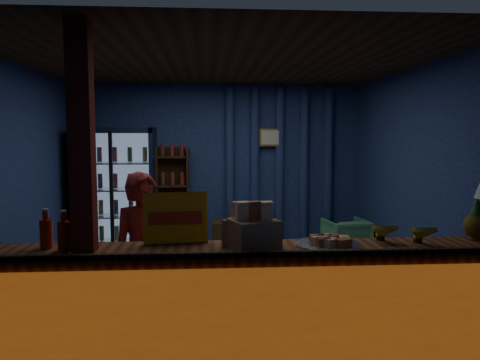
{
  "coord_description": "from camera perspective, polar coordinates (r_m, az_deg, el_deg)",
  "views": [
    {
      "loc": [
        -0.16,
        -5.3,
        1.78
      ],
      "look_at": [
        0.2,
        -0.2,
        1.3
      ],
      "focal_mm": 35.0,
      "sensor_mm": 36.0,
      "label": 1
    }
  ],
  "objects": [
    {
      "name": "bottle_shelf",
      "position": [
        7.45,
        -8.15,
        -2.25
      ],
      "size": [
        0.5,
        0.28,
        1.6
      ],
      "color": "#3C2813",
      "rests_on": "ground"
    },
    {
      "name": "ground",
      "position": [
        5.6,
        -2.23,
        -13.15
      ],
      "size": [
        4.6,
        4.6,
        0.0
      ],
      "primitive_type": "plane",
      "color": "#515154",
      "rests_on": "ground"
    },
    {
      "name": "banana_bunches",
      "position": [
        3.87,
        19.03,
        -6.03
      ],
      "size": [
        0.5,
        0.29,
        0.17
      ],
      "color": "yellow",
      "rests_on": "counter"
    },
    {
      "name": "shopkeeper",
      "position": [
        4.18,
        -11.64,
        -9.18
      ],
      "size": [
        0.62,
        0.51,
        1.47
      ],
      "primitive_type": "imported",
      "rotation": [
        0.0,
        0.0,
        0.34
      ],
      "color": "maroon",
      "rests_on": "ground"
    },
    {
      "name": "curtain_folds",
      "position": [
        7.55,
        4.83,
        1.75
      ],
      "size": [
        1.74,
        0.14,
        2.5
      ],
      "color": "navy",
      "rests_on": "room_walls"
    },
    {
      "name": "counter",
      "position": [
        3.64,
        -1.28,
        -15.61
      ],
      "size": [
        4.4,
        0.57,
        0.99
      ],
      "color": "brown",
      "rests_on": "ground"
    },
    {
      "name": "beverage_cooler",
      "position": [
        7.4,
        -14.82,
        -1.33
      ],
      "size": [
        1.2,
        0.62,
        1.9
      ],
      "color": "black",
      "rests_on": "ground"
    },
    {
      "name": "yellow_sign",
      "position": [
        3.68,
        -7.86,
        -4.57
      ],
      "size": [
        0.5,
        0.15,
        0.39
      ],
      "color": "#FDAC0D",
      "rests_on": "counter"
    },
    {
      "name": "support_post",
      "position": [
        3.55,
        -18.52,
        -2.67
      ],
      "size": [
        0.16,
        0.16,
        2.6
      ],
      "primitive_type": "cube",
      "color": "maroon",
      "rests_on": "ground"
    },
    {
      "name": "side_table",
      "position": [
        6.96,
        -0.97,
        -7.16
      ],
      "size": [
        0.6,
        0.46,
        0.63
      ],
      "color": "#3C2813",
      "rests_on": "ground"
    },
    {
      "name": "pastry_tray",
      "position": [
        3.6,
        10.67,
        -7.6
      ],
      "size": [
        0.49,
        0.49,
        0.08
      ],
      "color": "silver",
      "rests_on": "counter"
    },
    {
      "name": "snack_box_centre",
      "position": [
        3.48,
        1.72,
        -6.33
      ],
      "size": [
        0.41,
        0.37,
        0.35
      ],
      "color": "#99744A",
      "rests_on": "counter"
    },
    {
      "name": "pineapple",
      "position": [
        4.21,
        26.86,
        -4.59
      ],
      "size": [
        0.2,
        0.2,
        0.34
      ],
      "color": "olive",
      "rests_on": "counter"
    },
    {
      "name": "room_walls",
      "position": [
        5.31,
        -2.29,
        3.12
      ],
      "size": [
        4.6,
        4.6,
        4.6
      ],
      "color": "navy",
      "rests_on": "ground"
    },
    {
      "name": "soda_bottles",
      "position": [
        3.69,
        -20.43,
        -6.06
      ],
      "size": [
        0.4,
        0.17,
        0.3
      ],
      "color": "red",
      "rests_on": "counter"
    },
    {
      "name": "framed_picture",
      "position": [
        7.47,
        3.77,
        5.17
      ],
      "size": [
        0.36,
        0.04,
        0.28
      ],
      "color": "gold",
      "rests_on": "room_walls"
    },
    {
      "name": "green_chair",
      "position": [
        7.21,
        12.78,
        -6.78
      ],
      "size": [
        0.67,
        0.68,
        0.55
      ],
      "primitive_type": "imported",
      "rotation": [
        0.0,
        0.0,
        3.29
      ],
      "color": "#5DBA77",
      "rests_on": "ground"
    },
    {
      "name": "snack_box_left",
      "position": [
        3.59,
        0.81,
        -6.09
      ],
      "size": [
        0.39,
        0.36,
        0.33
      ],
      "color": "#99744A",
      "rests_on": "counter"
    }
  ]
}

